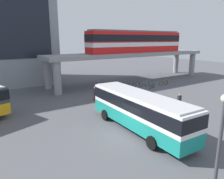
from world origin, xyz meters
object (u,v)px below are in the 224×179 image
at_px(bicycle_orange, 164,83).
at_px(pedestrian_near_building, 95,94).
at_px(train, 137,41).
at_px(bicycle_brown, 105,91).
at_px(bicycle_blue, 131,86).
at_px(pedestrian_waiting_near_stop, 179,102).
at_px(bus_main, 139,108).
at_px(bicycle_silver, 144,84).
at_px(bicycle_green, 152,86).
at_px(bicycle_red, 108,94).

relative_size(bicycle_orange, pedestrian_near_building, 1.01).
height_order(train, bicycle_brown, train).
height_order(train, pedestrian_near_building, train).
bearing_deg(bicycle_blue, pedestrian_near_building, -159.75).
xyz_separation_m(bicycle_brown, pedestrian_waiting_near_stop, (3.37, -10.27, 0.43)).
distance_m(bicycle_orange, pedestrian_waiting_near_stop, 12.57).
height_order(bus_main, bicycle_blue, bus_main).
height_order(train, bicycle_silver, train).
bearing_deg(bicycle_green, pedestrian_waiting_near_stop, -116.63).
bearing_deg(bicycle_red, pedestrian_near_building, -161.80).
bearing_deg(bicycle_orange, bicycle_silver, 162.31).
bearing_deg(bicycle_silver, bicycle_red, -166.39).
bearing_deg(bicycle_red, bus_main, -109.30).
bearing_deg(bicycle_blue, bicycle_orange, -12.50).
xyz_separation_m(bus_main, bicycle_blue, (9.58, 12.99, -1.63)).
distance_m(train, pedestrian_waiting_near_stop, 18.10).
bearing_deg(pedestrian_waiting_near_stop, bicycle_brown, 108.16).
height_order(bus_main, pedestrian_near_building, bus_main).
relative_size(bicycle_red, pedestrian_waiting_near_stop, 1.05).
distance_m(bicycle_silver, pedestrian_near_building, 11.14).
relative_size(bicycle_brown, bicycle_silver, 1.06).
xyz_separation_m(bicycle_orange, pedestrian_near_building, (-14.20, -1.72, 0.48)).
bearing_deg(pedestrian_waiting_near_stop, bicycle_silver, 67.30).
bearing_deg(bicycle_silver, bicycle_blue, 174.91).
relative_size(train, bus_main, 1.75).
bearing_deg(bicycle_orange, bus_main, -143.09).
bearing_deg(bicycle_red, bicycle_silver, 13.61).
distance_m(bicycle_red, pedestrian_waiting_near_stop, 9.60).
bearing_deg(train, bicycle_orange, -77.94).
bearing_deg(bicycle_brown, bicycle_red, -106.78).
bearing_deg(pedestrian_near_building, bicycle_brown, 38.35).
bearing_deg(pedestrian_near_building, bicycle_blue, 20.25).
xyz_separation_m(bus_main, pedestrian_near_building, (1.33, 9.94, -1.15)).
height_order(bus_main, bicycle_green, bus_main).
distance_m(train, bicycle_orange, 9.06).
distance_m(train, bus_main, 23.18).
distance_m(bus_main, bicycle_brown, 13.03).
relative_size(bicycle_orange, pedestrian_waiting_near_stop, 1.06).
bearing_deg(pedestrian_waiting_near_stop, bus_main, -165.58).
relative_size(bicycle_orange, bicycle_red, 1.01).
bearing_deg(bus_main, bicycle_blue, 53.59).
xyz_separation_m(bus_main, bicycle_orange, (15.53, 11.67, -1.63)).
relative_size(bicycle_red, bicycle_silver, 1.05).
distance_m(bicycle_orange, pedestrian_near_building, 14.31).
xyz_separation_m(bicycle_orange, bicycle_blue, (-5.95, 1.32, 0.00)).
height_order(bicycle_green, bicycle_red, same).
xyz_separation_m(bus_main, bicycle_red, (3.76, 10.74, -1.63)).
bearing_deg(bicycle_brown, pedestrian_near_building, -141.65).
bearing_deg(pedestrian_near_building, bicycle_silver, 14.66).
relative_size(bus_main, bicycle_red, 6.28).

